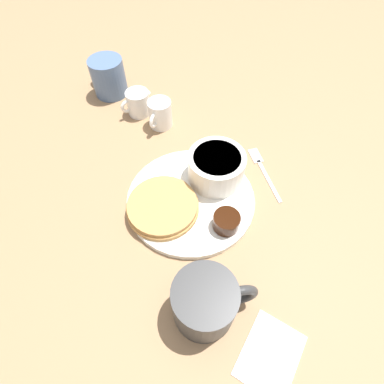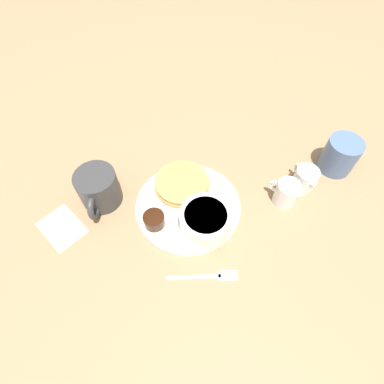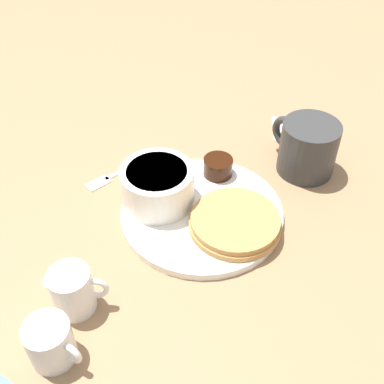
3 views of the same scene
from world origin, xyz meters
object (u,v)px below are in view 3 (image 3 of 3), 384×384
at_px(plate, 204,213).
at_px(fork, 117,173).
at_px(bowl, 159,185).
at_px(creamer_pitcher_far, 53,342).
at_px(creamer_pitcher_near, 75,291).
at_px(coffee_mug, 308,147).

height_order(plate, fork, plate).
relative_size(bowl, fork, 0.95).
distance_m(creamer_pitcher_far, fork, 0.31).
relative_size(bowl, creamer_pitcher_far, 1.50).
bearing_deg(creamer_pitcher_near, bowl, -116.07).
xyz_separation_m(bowl, creamer_pitcher_far, (0.10, 0.24, -0.01)).
xyz_separation_m(plate, fork, (0.14, -0.09, -0.00)).
relative_size(plate, coffee_mug, 2.17).
xyz_separation_m(creamer_pitcher_near, fork, (-0.01, -0.25, -0.03)).
distance_m(coffee_mug, creamer_pitcher_far, 0.47).
height_order(bowl, coffee_mug, coffee_mug).
height_order(bowl, creamer_pitcher_near, bowl).
height_order(coffee_mug, creamer_pitcher_far, coffee_mug).
bearing_deg(creamer_pitcher_far, bowl, -111.90).
distance_m(creamer_pitcher_near, fork, 0.25).
bearing_deg(creamer_pitcher_far, coffee_mug, -133.96).
relative_size(coffee_mug, fork, 0.98).
height_order(creamer_pitcher_near, creamer_pitcher_far, creamer_pitcher_near).
bearing_deg(fork, plate, 147.54).
distance_m(plate, creamer_pitcher_far, 0.28).
bearing_deg(bowl, coffee_mug, -157.60).
height_order(plate, bowl, bowl).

